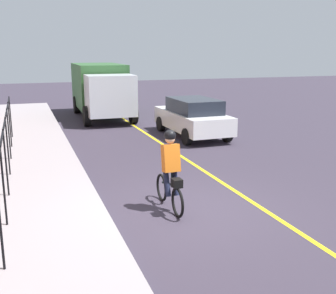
{
  "coord_description": "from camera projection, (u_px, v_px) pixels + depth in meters",
  "views": [
    {
      "loc": [
        -8.08,
        3.35,
        3.49
      ],
      "look_at": [
        1.94,
        -0.21,
        1.0
      ],
      "focal_mm": 44.2,
      "sensor_mm": 36.0,
      "label": 1
    }
  ],
  "objects": [
    {
      "name": "ground_plane",
      "position": [
        188.0,
        209.0,
        9.29
      ],
      "size": [
        80.0,
        80.0,
        0.0
      ],
      "primitive_type": "plane",
      "color": "#352E3C"
    },
    {
      "name": "cyclist_lead",
      "position": [
        170.0,
        171.0,
        9.07
      ],
      "size": [
        1.71,
        0.36,
        1.83
      ],
      "rotation": [
        0.0,
        0.0,
        0.0
      ],
      "color": "black",
      "rests_on": "ground"
    },
    {
      "name": "lane_line_centre",
      "position": [
        250.0,
        201.0,
        9.82
      ],
      "size": [
        36.0,
        0.12,
        0.01
      ],
      "primitive_type": "cube",
      "color": "yellow",
      "rests_on": "ground"
    },
    {
      "name": "patrol_sedan",
      "position": [
        192.0,
        117.0,
        17.05
      ],
      "size": [
        4.42,
        1.97,
        1.58
      ],
      "rotation": [
        0.0,
        0.0,
        0.01
      ],
      "color": "white",
      "rests_on": "ground"
    },
    {
      "name": "iron_fence",
      "position": [
        3.0,
        156.0,
        8.67
      ],
      "size": [
        16.19,
        0.04,
        1.6
      ],
      "color": "black",
      "rests_on": "sidewalk"
    },
    {
      "name": "box_truck_background",
      "position": [
        101.0,
        88.0,
        21.83
      ],
      "size": [
        6.76,
        2.65,
        2.78
      ],
      "rotation": [
        0.0,
        0.0,
        3.12
      ],
      "color": "#2E5A2E",
      "rests_on": "ground"
    },
    {
      "name": "sidewalk",
      "position": [
        29.0,
        227.0,
        8.17
      ],
      "size": [
        40.0,
        3.2,
        0.15
      ],
      "primitive_type": "cube",
      "color": "gray",
      "rests_on": "ground"
    }
  ]
}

